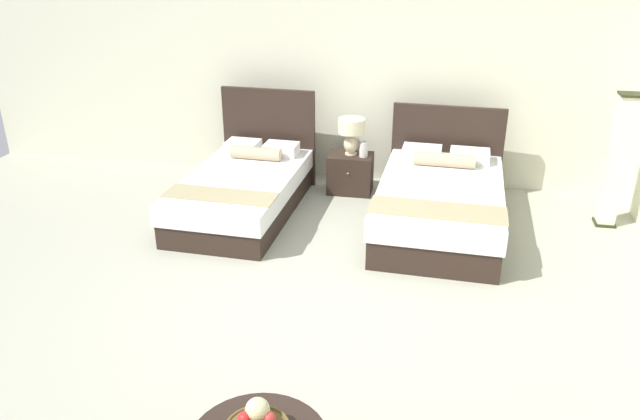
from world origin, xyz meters
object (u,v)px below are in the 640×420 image
nightstand (350,173)px  floor_lamp_corner (617,162)px  vase (364,149)px  table_lamp (351,131)px  bed_near_window (244,188)px  bed_near_corner (440,202)px

nightstand → floor_lamp_corner: size_ratio=0.37×
nightstand → vase: size_ratio=2.88×
nightstand → table_lamp: (0.00, 0.02, 0.54)m
floor_lamp_corner → nightstand: bearing=172.2°
bed_near_window → table_lamp: bearing=36.7°
nightstand → vase: bearing=-13.7°
bed_near_corner → vase: bed_near_corner is taller
bed_near_corner → nightstand: 1.39m
bed_near_window → nightstand: 1.39m
floor_lamp_corner → bed_near_corner: bearing=-166.8°
bed_near_window → vase: 1.53m
bed_near_corner → vase: 1.27m
bed_near_window → floor_lamp_corner: size_ratio=1.49×
vase → bed_near_corner: bearing=-39.8°
bed_near_window → vase: (1.29, 0.78, 0.30)m
bed_near_corner → vase: (-0.95, 0.79, 0.28)m
bed_near_corner → table_lamp: size_ratio=4.98×
nightstand → vase: vase is taller
bed_near_window → nightstand: bearing=36.0°
nightstand → vase: 0.38m
bed_near_window → vase: bearing=31.1°
vase → floor_lamp_corner: 2.82m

